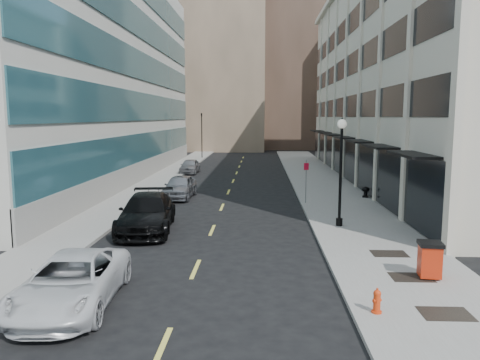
# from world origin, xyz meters

# --- Properties ---
(ground) EXTENTS (160.00, 160.00, 0.00)m
(ground) POSITION_xyz_m (0.00, 0.00, 0.00)
(ground) COLOR black
(ground) RESTS_ON ground
(sidewalk_right) EXTENTS (5.00, 80.00, 0.15)m
(sidewalk_right) POSITION_xyz_m (7.50, 20.00, 0.07)
(sidewalk_right) COLOR gray
(sidewalk_right) RESTS_ON ground
(sidewalk_left) EXTENTS (3.00, 80.00, 0.15)m
(sidewalk_left) POSITION_xyz_m (-6.50, 20.00, 0.07)
(sidewalk_left) COLOR gray
(sidewalk_left) RESTS_ON ground
(building_right) EXTENTS (15.30, 46.50, 18.25)m
(building_right) POSITION_xyz_m (16.94, 26.99, 8.99)
(building_right) COLOR beige
(building_right) RESTS_ON ground
(building_left) EXTENTS (16.14, 46.00, 20.00)m
(building_left) POSITION_xyz_m (-15.95, 27.00, 9.99)
(building_left) COLOR beige
(building_left) RESTS_ON ground
(skyline_tan_near) EXTENTS (14.00, 18.00, 28.00)m
(skyline_tan_near) POSITION_xyz_m (-4.00, 68.00, 14.00)
(skyline_tan_near) COLOR #957B61
(skyline_tan_near) RESTS_ON ground
(skyline_brown) EXTENTS (12.00, 16.00, 34.00)m
(skyline_brown) POSITION_xyz_m (8.00, 72.00, 17.00)
(skyline_brown) COLOR brown
(skyline_brown) RESTS_ON ground
(skyline_tan_far) EXTENTS (12.00, 14.00, 22.00)m
(skyline_tan_far) POSITION_xyz_m (-14.00, 78.00, 11.00)
(skyline_tan_far) COLOR #957B61
(skyline_tan_far) RESTS_ON ground
(skyline_stone) EXTENTS (10.00, 14.00, 20.00)m
(skyline_stone) POSITION_xyz_m (18.00, 66.00, 10.00)
(skyline_stone) COLOR beige
(skyline_stone) RESTS_ON ground
(grate_near) EXTENTS (1.40, 1.00, 0.01)m
(grate_near) POSITION_xyz_m (7.60, -2.00, 0.15)
(grate_near) COLOR black
(grate_near) RESTS_ON sidewalk_right
(grate_mid) EXTENTS (1.40, 1.00, 0.01)m
(grate_mid) POSITION_xyz_m (7.60, 1.00, 0.15)
(grate_mid) COLOR black
(grate_mid) RESTS_ON sidewalk_right
(grate_far) EXTENTS (1.40, 1.00, 0.01)m
(grate_far) POSITION_xyz_m (7.60, 3.80, 0.15)
(grate_far) COLOR black
(grate_far) RESTS_ON sidewalk_right
(road_centerline) EXTENTS (0.15, 68.20, 0.01)m
(road_centerline) POSITION_xyz_m (0.00, 17.00, 0.01)
(road_centerline) COLOR #D8CC4C
(road_centerline) RESTS_ON ground
(traffic_signal) EXTENTS (0.66, 0.66, 6.98)m
(traffic_signal) POSITION_xyz_m (-5.50, 48.00, 5.72)
(traffic_signal) COLOR black
(traffic_signal) RESTS_ON ground
(car_white_van) EXTENTS (2.84, 5.62, 1.52)m
(car_white_van) POSITION_xyz_m (-3.20, -1.56, 0.76)
(car_white_van) COLOR silver
(car_white_van) RESTS_ON ground
(car_black_pickup) EXTENTS (3.13, 6.40, 1.79)m
(car_black_pickup) POSITION_xyz_m (-3.22, 7.80, 0.90)
(car_black_pickup) COLOR black
(car_black_pickup) RESTS_ON ground
(car_silver_sedan) EXTENTS (2.06, 4.76, 1.60)m
(car_silver_sedan) POSITION_xyz_m (-3.20, 17.20, 0.80)
(car_silver_sedan) COLOR gray
(car_silver_sedan) RESTS_ON ground
(car_grey_sedan) EXTENTS (1.81, 4.26, 1.44)m
(car_grey_sedan) POSITION_xyz_m (-4.64, 31.45, 0.72)
(car_grey_sedan) COLOR gray
(car_grey_sedan) RESTS_ON ground
(fire_hydrant) EXTENTS (0.29, 0.29, 0.71)m
(fire_hydrant) POSITION_xyz_m (5.68, -2.00, 0.50)
(fire_hydrant) COLOR #EF3B10
(fire_hydrant) RESTS_ON sidewalk_right
(trash_bin) EXTENTS (0.86, 0.91, 1.26)m
(trash_bin) POSITION_xyz_m (8.19, 1.00, 0.83)
(trash_bin) COLOR #B6240C
(trash_bin) RESTS_ON sidewalk_right
(lamppost) EXTENTS (0.46, 0.46, 5.47)m
(lamppost) POSITION_xyz_m (6.40, 8.68, 3.36)
(lamppost) COLOR black
(lamppost) RESTS_ON sidewalk_right
(sign_post) EXTENTS (0.31, 0.14, 2.75)m
(sign_post) POSITION_xyz_m (5.30, 14.89, 1.89)
(sign_post) COLOR slate
(sign_post) RESTS_ON sidewalk_right
(urn_planter) EXTENTS (0.53, 0.53, 0.74)m
(urn_planter) POSITION_xyz_m (9.60, 17.20, 0.60)
(urn_planter) COLOR black
(urn_planter) RESTS_ON sidewalk_right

